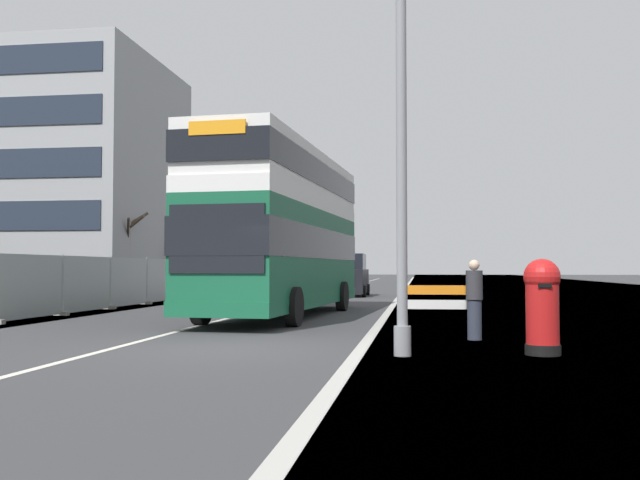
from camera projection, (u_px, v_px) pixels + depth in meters
ground at (258, 351)px, 12.94m from camera, size 140.00×280.00×0.10m
double_decker_bus at (283, 230)px, 21.42m from camera, size 3.34×11.66×4.95m
lamppost_foreground at (401, 122)px, 11.92m from camera, size 0.29×0.70×8.34m
red_pillar_postbox at (542, 302)px, 11.94m from camera, size 0.61×0.61×1.63m
roadworks_barrier at (439, 304)px, 15.48m from camera, size 1.68×0.50×1.09m
construction_site_fence at (147, 282)px, 28.50m from camera, size 0.44×20.60×1.90m
car_oncoming_near at (349, 276)px, 36.51m from camera, size 1.92×4.05×2.19m
car_receding_mid at (279, 275)px, 43.88m from camera, size 2.00×4.33×2.17m
bare_tree_far_verge_near at (127, 246)px, 43.82m from camera, size 2.55×2.87×5.52m
bare_tree_far_verge_mid at (190, 256)px, 49.95m from camera, size 3.57×2.80×4.58m
bare_tree_far_verge_far at (204, 253)px, 63.66m from camera, size 3.61×3.21×5.29m
pedestrian_at_kerb at (474, 300)px, 14.41m from camera, size 0.34×0.34×1.64m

